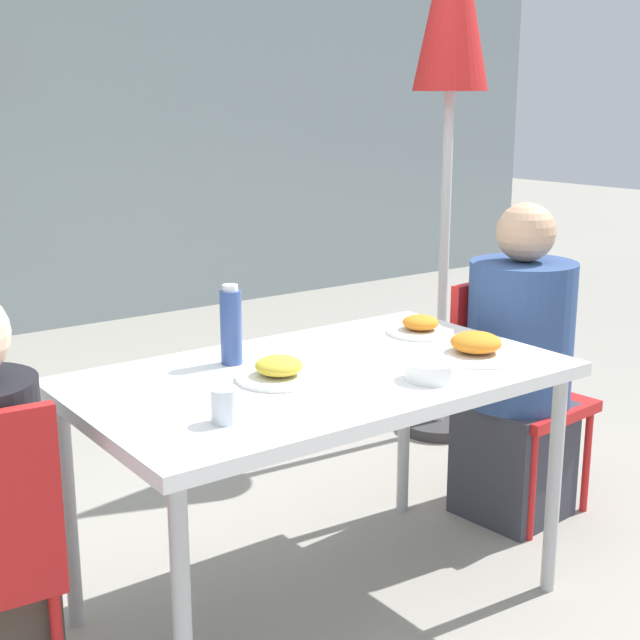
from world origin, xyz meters
TOP-DOWN VIEW (x-y plane):
  - ground_plane at (0.00, 0.00)m, footprint 24.00×24.00m
  - dining_table at (0.00, 0.00)m, footprint 1.39×0.81m
  - chair_right at (0.99, 0.17)m, footprint 0.43×0.43m
  - person_right at (0.95, 0.09)m, footprint 0.38×0.38m
  - closed_umbrella at (1.33, 0.88)m, footprint 0.36×0.36m
  - plate_0 at (0.51, 0.14)m, footprint 0.22×0.22m
  - plate_1 at (-0.14, -0.00)m, footprint 0.24×0.24m
  - plate_2 at (0.46, -0.16)m, footprint 0.28×0.28m
  - bottle at (-0.17, 0.21)m, footprint 0.06×0.06m
  - drinking_cup at (-0.43, -0.20)m, footprint 0.07×0.07m
  - salad_bowl at (0.20, -0.25)m, footprint 0.15×0.15m

SIDE VIEW (x-z plane):
  - ground_plane at x=0.00m, z-range 0.00..0.00m
  - chair_right at x=0.99m, z-range 0.07..0.93m
  - person_right at x=0.95m, z-range -0.04..1.12m
  - dining_table at x=0.00m, z-range 0.31..1.07m
  - plate_0 at x=0.51m, z-range 0.74..0.80m
  - plate_1 at x=-0.14m, z-range 0.74..0.81m
  - salad_bowl at x=0.20m, z-range 0.75..0.80m
  - plate_2 at x=0.46m, z-range 0.74..0.82m
  - drinking_cup at x=-0.43m, z-range 0.75..0.84m
  - bottle at x=-0.17m, z-range 0.75..0.98m
  - closed_umbrella at x=1.33m, z-range 0.60..2.95m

